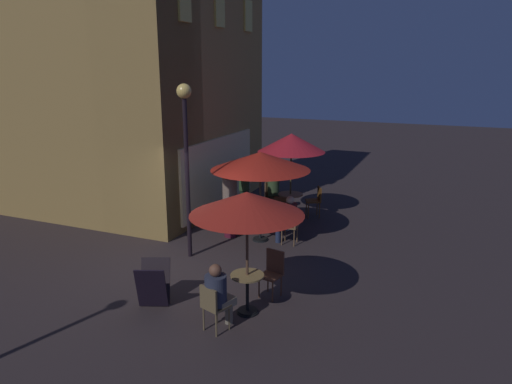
{
  "coord_description": "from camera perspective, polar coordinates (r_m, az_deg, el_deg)",
  "views": [
    {
      "loc": [
        -8.35,
        -5.39,
        4.41
      ],
      "look_at": [
        1.21,
        -1.37,
        1.63
      ],
      "focal_mm": 33.45,
      "sensor_mm": 36.0,
      "label": 1
    }
  ],
  "objects": [
    {
      "name": "cafe_building",
      "position": [
        15.02,
        -17.0,
        12.51
      ],
      "size": [
        6.35,
        9.03,
        7.85
      ],
      "color": "#A17E43",
      "rests_on": "ground"
    },
    {
      "name": "cafe_chair_0",
      "position": [
        12.02,
        4.44,
        -3.83
      ],
      "size": [
        0.43,
        0.43,
        0.87
      ],
      "rotation": [
        0.0,
        0.0,
        1.65
      ],
      "color": "brown",
      "rests_on": "ground"
    },
    {
      "name": "cafe_chair_3",
      "position": [
        14.22,
        7.18,
        -0.78
      ],
      "size": [
        0.56,
        0.56,
        0.91
      ],
      "rotation": [
        0.0,
        0.0,
        2.05
      ],
      "color": "brown",
      "rests_on": "ground"
    },
    {
      "name": "menu_sandwich_board",
      "position": [
        9.28,
        -12.16,
        -10.72
      ],
      "size": [
        0.79,
        0.74,
        0.84
      ],
      "rotation": [
        0.0,
        0.0,
        0.38
      ],
      "color": "black",
      "rests_on": "ground"
    },
    {
      "name": "patron_seated_0",
      "position": [
        12.0,
        3.84,
        -2.97
      ],
      "size": [
        0.38,
        0.55,
        1.26
      ],
      "rotation": [
        0.0,
        0.0,
        1.65
      ],
      "color": "#212B4A",
      "rests_on": "ground"
    },
    {
      "name": "patron_seated_1",
      "position": [
        14.5,
        2.24,
        0.15
      ],
      "size": [
        0.47,
        0.54,
        1.21
      ],
      "rotation": [
        0.0,
        0.0,
        -2.0
      ],
      "color": "black",
      "rests_on": "ground"
    },
    {
      "name": "patron_seated_2",
      "position": [
        8.24,
        -4.57,
        -11.84
      ],
      "size": [
        0.55,
        0.47,
        1.21
      ],
      "rotation": [
        0.0,
        0.0,
        -0.33
      ],
      "color": "#7C715D",
      "rests_on": "ground"
    },
    {
      "name": "patio_umbrella_1",
      "position": [
        13.73,
        4.26,
        5.86
      ],
      "size": [
        1.95,
        1.95,
        2.51
      ],
      "color": "black",
      "rests_on": "ground"
    },
    {
      "name": "ground_plane",
      "position": [
        10.87,
        -9.26,
        -9.11
      ],
      "size": [
        60.0,
        60.0,
        0.0
      ],
      "primitive_type": "plane",
      "color": "#2F2627"
    },
    {
      "name": "patron_standing_3",
      "position": [
        12.42,
        -3.14,
        -1.41
      ],
      "size": [
        0.38,
        0.38,
        1.79
      ],
      "rotation": [
        0.0,
        0.0,
        0.05
      ],
      "color": "#541426",
      "rests_on": "ground"
    },
    {
      "name": "cafe_table_0",
      "position": [
        12.25,
        0.51,
        -3.49
      ],
      "size": [
        0.66,
        0.66,
        0.75
      ],
      "color": "black",
      "rests_on": "ground"
    },
    {
      "name": "cafe_table_1",
      "position": [
        14.1,
        4.13,
        -0.99
      ],
      "size": [
        0.73,
        0.73,
        0.73
      ],
      "color": "black",
      "rests_on": "ground"
    },
    {
      "name": "cafe_table_2",
      "position": [
        8.79,
        -1.04,
        -11.36
      ],
      "size": [
        0.61,
        0.61,
        0.76
      ],
      "color": "black",
      "rests_on": "ground"
    },
    {
      "name": "cafe_chair_1",
      "position": [
        14.63,
        1.85,
        -0.25
      ],
      "size": [
        0.5,
        0.5,
        0.94
      ],
      "rotation": [
        0.0,
        0.0,
        -2.0
      ],
      "color": "brown",
      "rests_on": "ground"
    },
    {
      "name": "patron_standing_4",
      "position": [
        13.53,
        -1.42,
        0.04
      ],
      "size": [
        0.31,
        0.31,
        1.78
      ],
      "rotation": [
        0.0,
        0.0,
        4.16
      ],
      "color": "black",
      "rests_on": "ground"
    },
    {
      "name": "patio_umbrella_0",
      "position": [
        11.84,
        0.53,
        3.7
      ],
      "size": [
        2.5,
        2.5,
        2.32
      ],
      "color": "black",
      "rests_on": "ground"
    },
    {
      "name": "patio_umbrella_2",
      "position": [
        8.22,
        -1.1,
        -1.45
      ],
      "size": [
        2.01,
        2.01,
        2.3
      ],
      "color": "black",
      "rests_on": "ground"
    },
    {
      "name": "cafe_chair_4",
      "position": [
        9.41,
        2.03,
        -9.23
      ],
      "size": [
        0.47,
        0.47,
        0.92
      ],
      "rotation": [
        0.0,
        0.0,
        2.93
      ],
      "color": "brown",
      "rests_on": "ground"
    },
    {
      "name": "cafe_chair_2",
      "position": [
        13.4,
        3.13,
        -1.9
      ],
      "size": [
        0.39,
        0.39,
        0.85
      ],
      "rotation": [
        0.0,
        0.0,
        0.02
      ],
      "color": "#50311C",
      "rests_on": "ground"
    },
    {
      "name": "cafe_chair_5",
      "position": [
        8.24,
        -5.21,
        -13.2
      ],
      "size": [
        0.49,
        0.49,
        0.85
      ],
      "rotation": [
        0.0,
        0.0,
        -0.33
      ],
      "color": "brown",
      "rests_on": "ground"
    },
    {
      "name": "street_lamp_near_corner",
      "position": [
        10.78,
        -8.4,
        6.48
      ],
      "size": [
        0.33,
        0.33,
        4.01
      ],
      "color": "black",
      "rests_on": "ground"
    }
  ]
}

